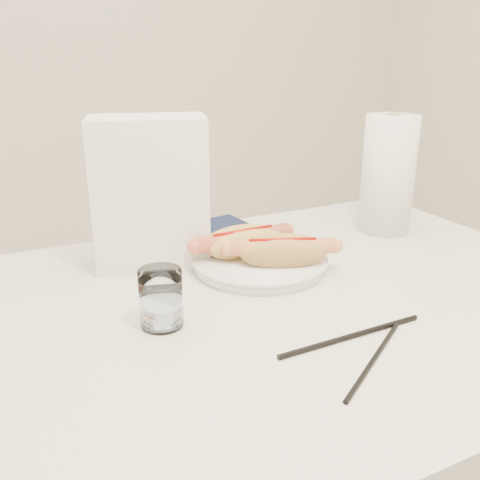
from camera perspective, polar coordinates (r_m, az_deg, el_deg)
name	(u,v)px	position (r m, az deg, el deg)	size (l,w,h in m)	color
table	(258,333)	(0.89, 1.99, -9.91)	(1.20, 0.80, 0.75)	silver
plate	(259,263)	(0.98, 2.10, -2.52)	(0.24, 0.24, 0.02)	white
hotdog_left	(243,242)	(0.98, 0.33, -0.23)	(0.19, 0.08, 0.05)	tan
hotdog_right	(282,251)	(0.94, 4.54, -1.21)	(0.19, 0.13, 0.05)	#B88A47
water_glass	(161,298)	(0.78, -8.47, -6.19)	(0.06, 0.06, 0.09)	white
chopstick_near	(374,359)	(0.72, 14.18, -12.26)	(0.01, 0.01, 0.21)	black
chopstick_far	(352,336)	(0.77, 11.87, -10.04)	(0.01, 0.01, 0.24)	black
napkin_box	(150,193)	(0.98, -9.58, 5.02)	(0.20, 0.11, 0.27)	white
navy_napkin	(220,228)	(1.18, -2.17, 1.28)	(0.14, 0.14, 0.01)	#121B38
paper_towel_roll	(388,174)	(1.19, 15.59, 6.79)	(0.11, 0.11, 0.25)	white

